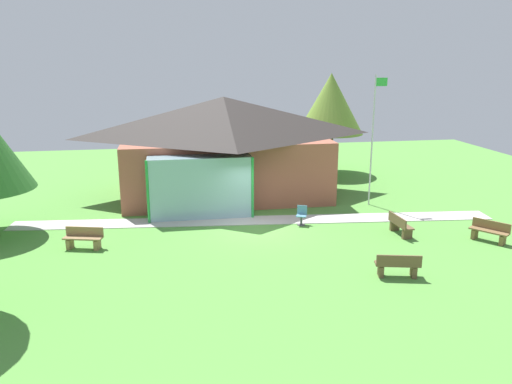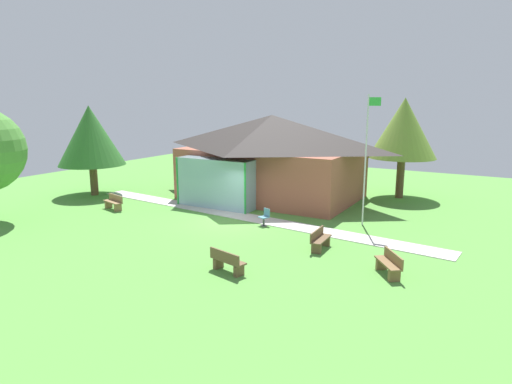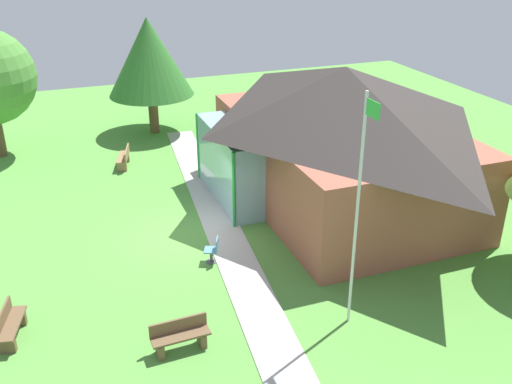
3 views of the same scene
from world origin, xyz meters
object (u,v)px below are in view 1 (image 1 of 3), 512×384
object	(u,v)px
pavilion	(223,145)
flagpole	(373,135)
patio_chair_lawn_spare	(302,216)
tree_behind_pavilion_right	(331,104)
bench_lawn_far_right	(489,232)
bench_mid_left	(84,239)
bench_mid_right	(400,225)
bench_front_right	(398,266)

from	to	relation	value
pavilion	flagpole	size ratio (longest dim) A/B	1.78
pavilion	patio_chair_lawn_spare	size ratio (longest dim) A/B	13.35
pavilion	tree_behind_pavilion_right	bearing A→B (deg)	30.30
pavilion	flagpole	world-z (taller)	flagpole
bench_lawn_far_right	bench_mid_left	distance (m)	16.16
bench_mid_right	tree_behind_pavilion_right	size ratio (longest dim) A/B	0.24
bench_front_right	patio_chair_lawn_spare	distance (m)	6.30
bench_front_right	bench_lawn_far_right	world-z (taller)	same
patio_chair_lawn_spare	tree_behind_pavilion_right	bearing A→B (deg)	-91.05
tree_behind_pavilion_right	bench_mid_left	bearing A→B (deg)	-139.73
flagpole	bench_mid_right	distance (m)	5.57
tree_behind_pavilion_right	bench_front_right	bearing A→B (deg)	-99.31
pavilion	bench_mid_left	size ratio (longest dim) A/B	7.35
bench_front_right	bench_mid_right	world-z (taller)	same
bench_front_right	bench_mid_right	xyz separation A→B (m)	(1.97, 4.06, 0.00)
bench_mid_left	bench_lawn_far_right	bearing A→B (deg)	-172.03
flagpole	tree_behind_pavilion_right	bearing A→B (deg)	88.68
bench_lawn_far_right	tree_behind_pavilion_right	distance (m)	14.19
pavilion	flagpole	distance (m)	7.78
bench_front_right	bench_lawn_far_right	xyz separation A→B (m)	(5.18, 2.68, 0.00)
bench_mid_left	tree_behind_pavilion_right	bearing A→B (deg)	-124.90
flagpole	bench_front_right	world-z (taller)	flagpole
bench_mid_right	patio_chair_lawn_spare	distance (m)	4.23
bench_mid_right	tree_behind_pavilion_right	distance (m)	12.66
bench_mid_left	patio_chair_lawn_spare	world-z (taller)	patio_chair_lawn_spare
bench_mid_left	flagpole	bearing A→B (deg)	-148.34
bench_mid_left	patio_chair_lawn_spare	xyz separation A→B (m)	(9.10, 1.43, 0.01)
bench_front_right	tree_behind_pavilion_right	xyz separation A→B (m)	(2.63, 16.05, 4.02)
bench_mid_right	bench_lawn_far_right	size ratio (longest dim) A/B	1.04
bench_front_right	bench_mid_left	world-z (taller)	same
bench_front_right	bench_lawn_far_right	size ratio (longest dim) A/B	1.07
tree_behind_pavilion_right	flagpole	bearing A→B (deg)	-91.32
bench_mid_left	bench_front_right	bearing A→B (deg)	171.84
bench_mid_right	tree_behind_pavilion_right	world-z (taller)	tree_behind_pavilion_right
pavilion	bench_mid_left	world-z (taller)	pavilion
bench_lawn_far_right	patio_chair_lawn_spare	distance (m)	7.71
bench_front_right	bench_mid_right	size ratio (longest dim) A/B	1.03
bench_mid_right	flagpole	bearing A→B (deg)	171.66
pavilion	bench_lawn_far_right	bearing A→B (deg)	-43.13
pavilion	tree_behind_pavilion_right	xyz separation A→B (m)	(7.22, 4.22, 1.70)
bench_front_right	bench_mid_left	bearing A→B (deg)	170.47
bench_lawn_far_right	patio_chair_lawn_spare	bearing A→B (deg)	27.24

